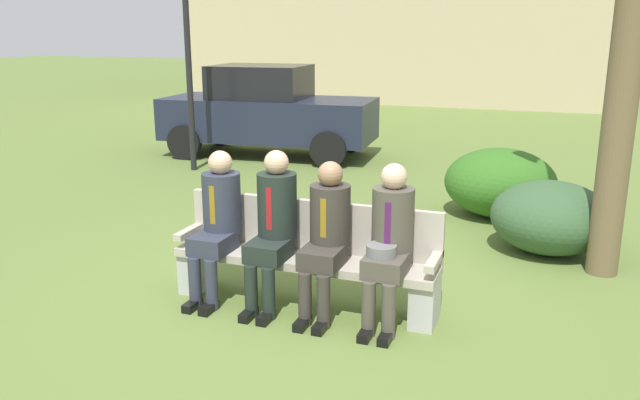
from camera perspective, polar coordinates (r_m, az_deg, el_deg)
The scene contains 10 objects.
ground_plane at distance 5.90m, azimuth -2.42°, elevation -8.51°, with size 80.00×80.00×0.00m, color #5D7435.
park_bench at distance 5.62m, azimuth -1.20°, elevation -4.92°, with size 2.32×0.44×0.90m.
seated_man_leftmost at distance 5.75m, azimuth -9.03°, elevation -1.54°, with size 0.34×0.72×1.32m.
seated_man_centerleft at distance 5.51m, azimuth -4.13°, elevation -1.90°, with size 0.34×0.72×1.35m.
seated_man_centerright at distance 5.34m, azimuth 0.58°, elevation -2.76°, with size 0.34×0.72×1.29m.
seated_man_rightmost at distance 5.19m, azimuth 6.13°, elevation -3.31°, with size 0.34×0.72×1.31m.
shrub_near_bench at distance 7.32m, azimuth 19.65°, elevation -1.45°, with size 1.25×1.15×0.78m, color #365734.
shrub_mid_lawn at distance 8.54m, azimuth 15.60°, elevation 1.48°, with size 1.40×1.29×0.88m, color #33681F.
parked_car_near at distance 12.21m, azimuth -4.70°, elevation 7.81°, with size 4.01×1.96×1.68m.
street_lamp at distance 11.00m, azimuth -11.61°, elevation 13.61°, with size 0.24×0.24×3.49m.
Camera 1 is at (2.11, -4.98, 2.35)m, focal length 36.29 mm.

